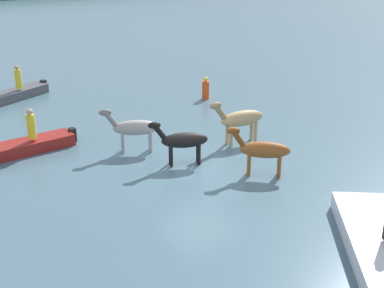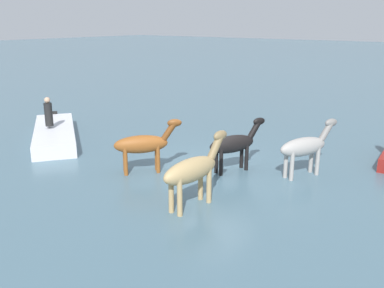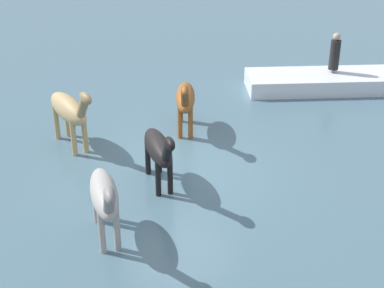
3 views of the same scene
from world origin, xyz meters
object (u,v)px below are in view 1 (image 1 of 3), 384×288
at_px(horse_dark_mare, 182,140).
at_px(person_helmsman_aft, 31,125).
at_px(boat_motor_center, 380,253).
at_px(horse_dun_straggler, 262,150).
at_px(boat_skiff_near, 29,148).
at_px(horse_lead, 134,128).
at_px(person_spotter_bow, 18,78).
at_px(horse_chestnut_trailing, 240,119).
at_px(boat_tender_starboard, 16,96).
at_px(buoy_channel_marker, 206,89).

height_order(horse_dark_mare, person_helmsman_aft, person_helmsman_aft).
bearing_deg(boat_motor_center, horse_dun_straggler, 29.70).
relative_size(boat_skiff_near, person_helmsman_aft, 3.20).
height_order(horse_dark_mare, horse_lead, horse_lead).
bearing_deg(boat_skiff_near, horse_dun_straggler, 129.25).
height_order(boat_skiff_near, person_helmsman_aft, person_helmsman_aft).
xyz_separation_m(horse_dun_straggler, person_spotter_bow, (-4.76, 13.70, 0.15)).
bearing_deg(person_helmsman_aft, horse_dark_mare, -42.97).
bearing_deg(horse_chestnut_trailing, horse_dark_mare, 16.88).
xyz_separation_m(horse_dun_straggler, boat_motor_center, (-0.61, -5.66, -0.77)).
bearing_deg(horse_lead, person_helmsman_aft, -6.38).
bearing_deg(horse_lead, boat_skiff_near, -6.92).
xyz_separation_m(horse_dark_mare, person_spotter_bow, (-2.90, 11.44, 0.18)).
distance_m(horse_lead, person_helmsman_aft, 3.91).
relative_size(horse_chestnut_trailing, horse_dun_straggler, 1.26).
bearing_deg(horse_dark_mare, boat_motor_center, 121.55).
xyz_separation_m(horse_chestnut_trailing, person_spotter_bow, (-5.90, 10.85, 0.07)).
bearing_deg(boat_tender_starboard, person_spotter_bow, 114.65).
bearing_deg(boat_tender_starboard, horse_dark_mare, 79.33).
height_order(boat_tender_starboard, person_helmsman_aft, person_helmsman_aft).
relative_size(horse_dark_mare, buoy_channel_marker, 1.87).
height_order(person_spotter_bow, buoy_channel_marker, person_spotter_bow).
distance_m(boat_tender_starboard, person_helmsman_aft, 7.72).
bearing_deg(person_helmsman_aft, horse_lead, -30.92).
distance_m(boat_skiff_near, person_spotter_bow, 7.51).
height_order(boat_tender_starboard, boat_motor_center, boat_motor_center).
height_order(horse_lead, boat_tender_starboard, horse_lead).
relative_size(horse_dark_mare, boat_tender_starboard, 0.58).
height_order(boat_tender_starboard, boat_skiff_near, same).
bearing_deg(person_helmsman_aft, horse_dun_straggler, -45.47).
distance_m(horse_lead, boat_skiff_near, 4.19).
distance_m(boat_tender_starboard, buoy_channel_marker, 9.71).
xyz_separation_m(horse_lead, person_spotter_bow, (-1.93, 9.43, 0.14)).
xyz_separation_m(person_helmsman_aft, buoy_channel_marker, (9.52, 2.48, -0.60)).
distance_m(person_spotter_bow, buoy_channel_marker, 9.51).
distance_m(horse_chestnut_trailing, boat_motor_center, 8.73).
height_order(horse_chestnut_trailing, horse_dun_straggler, horse_chestnut_trailing).
bearing_deg(person_spotter_bow, horse_dark_mare, -75.80).
distance_m(boat_motor_center, person_spotter_bow, 19.82).
bearing_deg(horse_lead, boat_motor_center, 127.15).
bearing_deg(horse_dun_straggler, boat_motor_center, 123.31).
bearing_deg(horse_chestnut_trailing, boat_tender_starboard, -55.33).
xyz_separation_m(horse_lead, boat_tender_starboard, (-2.10, 9.57, -0.81)).
distance_m(boat_tender_starboard, boat_motor_center, 19.97).
bearing_deg(boat_tender_starboard, boat_motor_center, 76.99).
bearing_deg(horse_chestnut_trailing, person_helmsman_aft, -19.34).
relative_size(horse_lead, buoy_channel_marker, 1.93).
height_order(horse_dark_mare, boat_motor_center, horse_dark_mare).
height_order(horse_dun_straggler, boat_skiff_near, horse_dun_straggler).
relative_size(horse_lead, boat_tender_starboard, 0.59).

